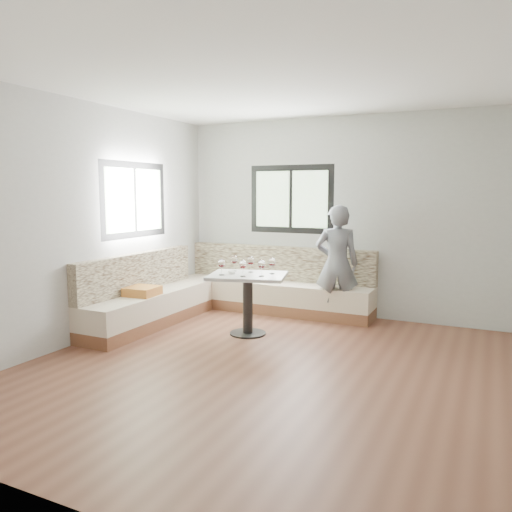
{
  "coord_description": "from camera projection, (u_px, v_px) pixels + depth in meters",
  "views": [
    {
      "loc": [
        1.82,
        -4.38,
        1.74
      ],
      "look_at": [
        -0.81,
        1.11,
        0.97
      ],
      "focal_mm": 35.0,
      "sensor_mm": 36.0,
      "label": 1
    }
  ],
  "objects": [
    {
      "name": "room",
      "position": [
        278.0,
        227.0,
        4.84
      ],
      "size": [
        5.01,
        5.01,
        2.81
      ],
      "color": "brown",
      "rests_on": "ground"
    },
    {
      "name": "banquette",
      "position": [
        222.0,
        294.0,
        7.01
      ],
      "size": [
        2.9,
        2.8,
        0.95
      ],
      "color": "brown",
      "rests_on": "ground"
    },
    {
      "name": "table",
      "position": [
        248.0,
        289.0,
        6.13
      ],
      "size": [
        1.07,
        0.93,
        0.75
      ],
      "rotation": [
        0.0,
        0.0,
        0.27
      ],
      "color": "black",
      "rests_on": "ground"
    },
    {
      "name": "person",
      "position": [
        337.0,
        264.0,
        6.72
      ],
      "size": [
        0.67,
        0.54,
        1.59
      ],
      "primitive_type": "imported",
      "rotation": [
        0.0,
        0.0,
        3.46
      ],
      "color": "slate",
      "rests_on": "ground"
    },
    {
      "name": "olive_ramekin",
      "position": [
        232.0,
        272.0,
        6.12
      ],
      "size": [
        0.09,
        0.09,
        0.04
      ],
      "color": "white",
      "rests_on": "table"
    },
    {
      "name": "wine_glass_a",
      "position": [
        222.0,
        264.0,
        6.01
      ],
      "size": [
        0.09,
        0.09,
        0.2
      ],
      "color": "white",
      "rests_on": "table"
    },
    {
      "name": "wine_glass_b",
      "position": [
        243.0,
        265.0,
        5.91
      ],
      "size": [
        0.09,
        0.09,
        0.2
      ],
      "color": "white",
      "rests_on": "table"
    },
    {
      "name": "wine_glass_c",
      "position": [
        262.0,
        265.0,
        5.92
      ],
      "size": [
        0.09,
        0.09,
        0.2
      ],
      "color": "white",
      "rests_on": "table"
    },
    {
      "name": "wine_glass_d",
      "position": [
        251.0,
        261.0,
        6.23
      ],
      "size": [
        0.09,
        0.09,
        0.2
      ],
      "color": "white",
      "rests_on": "table"
    },
    {
      "name": "wine_glass_e",
      "position": [
        272.0,
        263.0,
        6.11
      ],
      "size": [
        0.09,
        0.09,
        0.2
      ],
      "color": "white",
      "rests_on": "table"
    },
    {
      "name": "wine_glass_f",
      "position": [
        234.0,
        260.0,
        6.33
      ],
      "size": [
        0.09,
        0.09,
        0.2
      ],
      "color": "white",
      "rests_on": "table"
    }
  ]
}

